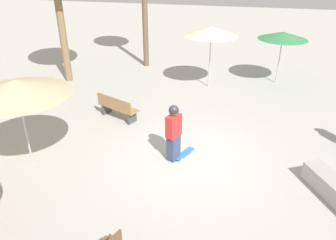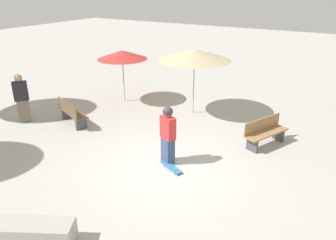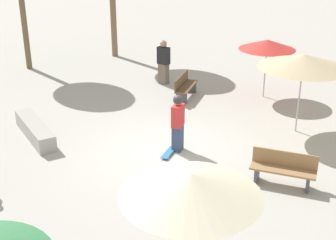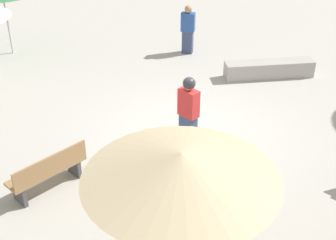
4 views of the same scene
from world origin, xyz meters
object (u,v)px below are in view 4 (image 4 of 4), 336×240
(concrete_ledge, at_px, (269,69))
(bystander_watching, at_px, (188,30))
(skateboard, at_px, (181,134))
(skater_main, at_px, (188,110))
(bench_near, at_px, (48,172))
(shade_umbrella_tan, at_px, (181,166))

(concrete_ledge, xyz_separation_m, bystander_watching, (-2.82, 0.94, 0.54))
(skateboard, height_order, bystander_watching, bystander_watching)
(skater_main, xyz_separation_m, skateboard, (-0.26, 0.27, -0.85))
(skater_main, bearing_deg, concrete_ledge, -79.59)
(bench_near, bearing_deg, skater_main, -15.75)
(bench_near, distance_m, bystander_watching, 7.68)
(bench_near, bearing_deg, skateboard, -9.28)
(bystander_watching, bearing_deg, skateboard, 101.23)
(bench_near, height_order, shade_umbrella_tan, shade_umbrella_tan)
(skater_main, bearing_deg, shade_umbrella_tan, 131.17)
(bench_near, height_order, bystander_watching, bystander_watching)
(shade_umbrella_tan, bearing_deg, bystander_watching, 107.49)
(skateboard, bearing_deg, concrete_ledge, -84.01)
(bench_near, relative_size, bystander_watching, 1.04)
(skateboard, relative_size, shade_umbrella_tan, 0.30)
(skater_main, xyz_separation_m, bench_near, (-2.04, -2.46, -0.48))
(concrete_ledge, height_order, bystander_watching, bystander_watching)
(shade_umbrella_tan, bearing_deg, bench_near, 157.15)
(concrete_ledge, distance_m, bench_near, 7.42)
(concrete_ledge, bearing_deg, bench_near, -114.99)
(skater_main, distance_m, concrete_ledge, 4.44)
(concrete_ledge, relative_size, bench_near, 1.54)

